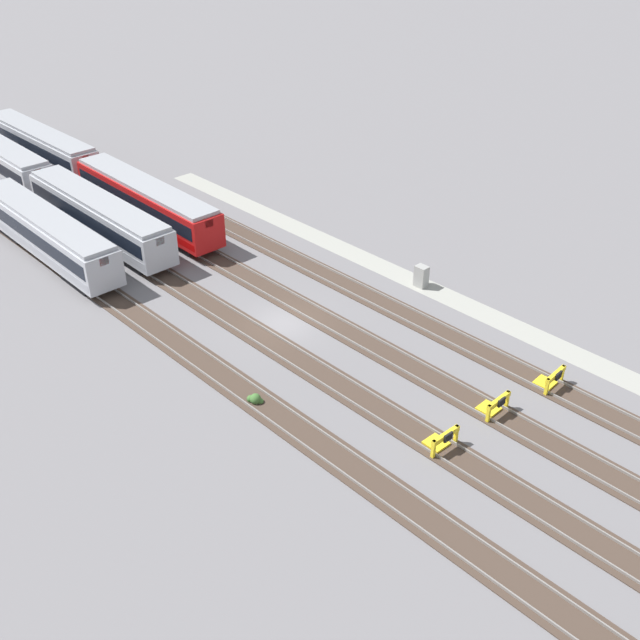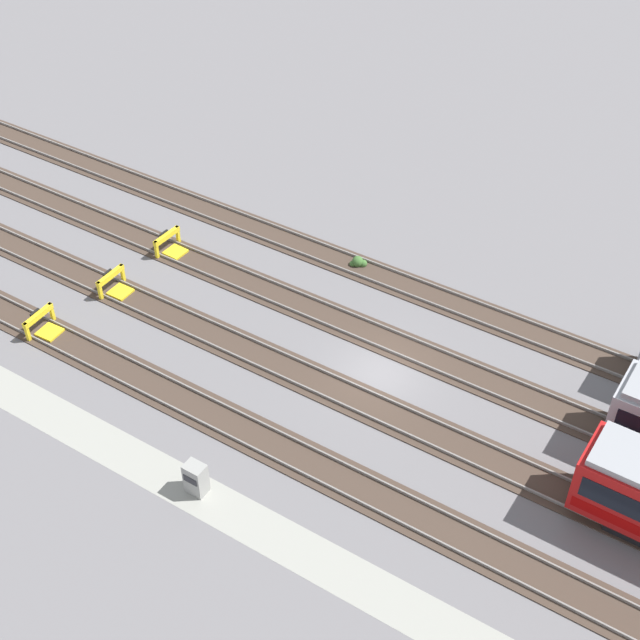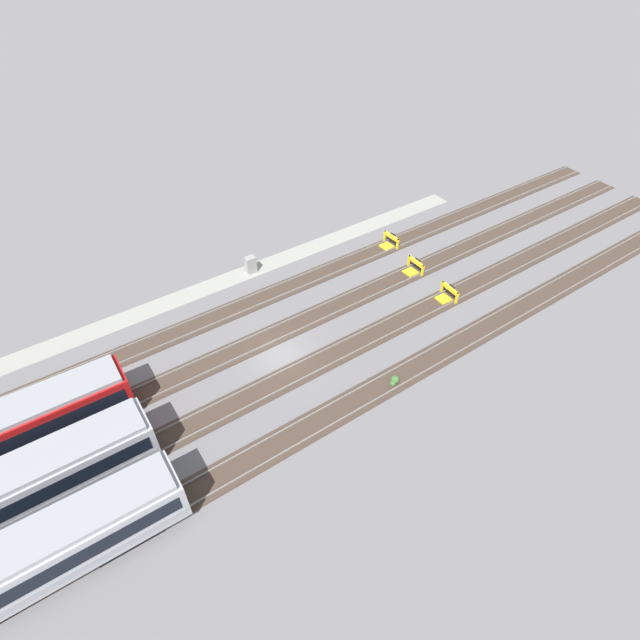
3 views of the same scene
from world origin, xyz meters
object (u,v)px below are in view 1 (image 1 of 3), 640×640
Objects in this scene: bumper_stop_near_inner_track at (494,406)px; bumper_stop_middle_track at (441,440)px; electrical_cabinet at (421,276)px; bumper_stop_nearest_track at (551,379)px; subway_car_front_row_centre at (147,201)px; subway_car_front_row_right_inner at (41,146)px; weed_clump at (255,399)px; subway_car_front_row_leftmost at (99,217)px; subway_car_front_row_left_inner at (47,233)px.

bumper_stop_near_inner_track and bumper_stop_middle_track have the same top height.
electrical_cabinet reaches higher than bumper_stop_middle_track.
electrical_cabinet is (12.98, -3.84, 0.29)m from bumper_stop_nearest_track.
subway_car_front_row_right_inner is at bearing -0.27° from subway_car_front_row_centre.
bumper_stop_middle_track is (-34.64, 4.37, -1.53)m from subway_car_front_row_centre.
bumper_stop_middle_track is at bearing 172.80° from subway_car_front_row_centre.
electrical_cabinet is at bearing -82.81° from weed_clump.
bumper_stop_middle_track is at bearing 133.18° from electrical_cabinet.
subway_car_front_row_leftmost reaches higher than bumper_stop_middle_track.
weed_clump is (-24.92, 9.00, -1.80)m from subway_car_front_row_centre.
bumper_stop_near_inner_track is 1.25× the size of electrical_cabinet.
bumper_stop_nearest_track is (-35.72, -13.31, -1.53)m from subway_car_front_row_left_inner.
electrical_cabinet is (11.90, -12.68, 0.29)m from bumper_stop_middle_track.
subway_car_front_row_leftmost is 1.00× the size of subway_car_front_row_right_inner.
subway_car_front_row_leftmost is 9.00× the size of bumper_stop_near_inner_track.
bumper_stop_middle_track is 17.40m from electrical_cabinet.
bumper_stop_nearest_track is 2.18× the size of weed_clump.
subway_car_front_row_centre is 11.27× the size of electrical_cabinet.
subway_car_front_row_right_inner is at bearing -11.65° from weed_clump.
subway_car_front_row_leftmost is 4.40m from subway_car_front_row_centre.
bumper_stop_middle_track is 1.26× the size of electrical_cabinet.
subway_car_front_row_right_inner is 11.27× the size of electrical_cabinet.
subway_car_front_row_leftmost is at bearing -10.45° from weed_clump.
subway_car_front_row_leftmost is 36.83m from bumper_stop_nearest_track.
bumper_stop_nearest_track is 1.00× the size of bumper_stop_middle_track.
bumper_stop_nearest_track is at bearing -128.73° from weed_clump.
weed_clump is at bearing 51.27° from bumper_stop_nearest_track.
bumper_stop_near_inner_track is at bearing 78.94° from bumper_stop_nearest_track.
subway_car_front_row_leftmost is 35.17m from bumper_stop_near_inner_track.
subway_car_front_row_centre is 8.98× the size of bumper_stop_nearest_track.
bumper_stop_near_inner_track is at bearing -92.81° from bumper_stop_middle_track.
bumper_stop_middle_track is 10.77m from weed_clump.
bumper_stop_nearest_track is (-35.72, -4.47, -1.53)m from subway_car_front_row_centre.
subway_car_front_row_left_inner is 1.00× the size of subway_car_front_row_centre.
subway_car_front_row_left_inner is 28.51m from electrical_cabinet.
subway_car_front_row_leftmost is 11.26× the size of electrical_cabinet.
subway_car_front_row_left_inner is at bearing 7.35° from bumper_stop_middle_track.
subway_car_front_row_right_inner reaches higher than bumper_stop_near_inner_track.
weed_clump is (-24.92, 0.15, -1.80)m from subway_car_front_row_left_inner.
subway_car_front_row_centre is at bearing -90.00° from subway_car_front_row_left_inner.
subway_car_front_row_leftmost reaches higher than electrical_cabinet.
bumper_stop_nearest_track is 1.26× the size of electrical_cabinet.
electrical_cabinet is (12.12, -8.26, 0.29)m from bumper_stop_near_inner_track.
bumper_stop_nearest_track reaches higher than weed_clump.
subway_car_front_row_left_inner is 19.60× the size of weed_clump.
weed_clump is at bearing 168.35° from subway_car_front_row_right_inner.
weed_clump is (9.94, 9.04, -0.27)m from bumper_stop_near_inner_track.
bumper_stop_near_inner_track is 1.00× the size of bumper_stop_middle_track.
electrical_cabinet is at bearing -16.48° from bumper_stop_nearest_track.
subway_car_front_row_left_inner is at bearing 14.31° from bumper_stop_near_inner_track.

